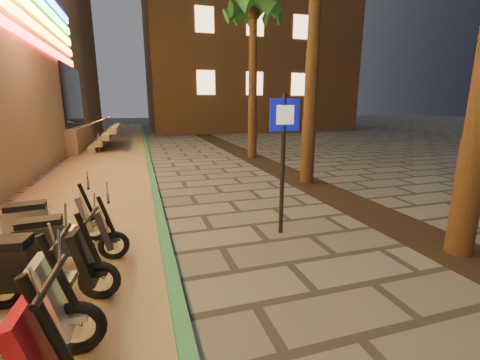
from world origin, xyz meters
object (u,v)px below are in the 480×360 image
object	(u,v)px
scooter_7	(28,268)
scooter_9	(45,222)
pedestrian_sign	(283,146)
scooter_8	(61,240)

from	to	relation	value
scooter_7	scooter_9	world-z (taller)	scooter_7
pedestrian_sign	scooter_8	size ratio (longest dim) A/B	1.70
scooter_7	pedestrian_sign	bearing A→B (deg)	24.42
scooter_7	scooter_9	bearing A→B (deg)	104.59
pedestrian_sign	scooter_9	xyz separation A→B (m)	(-3.99, 0.52, -1.17)
scooter_8	scooter_7	bearing A→B (deg)	-105.91
pedestrian_sign	scooter_7	distance (m)	4.10
pedestrian_sign	scooter_8	xyz separation A→B (m)	(-3.60, -0.30, -1.18)
scooter_7	scooter_8	distance (m)	0.91
pedestrian_sign	scooter_8	distance (m)	3.80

